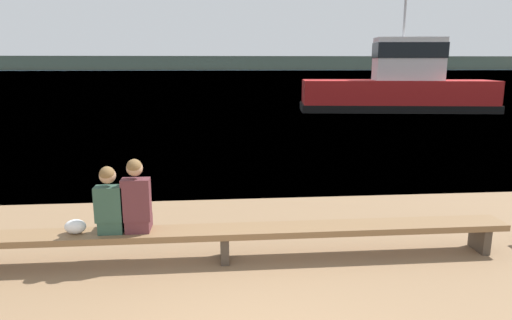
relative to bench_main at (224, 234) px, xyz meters
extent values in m
plane|color=teal|center=(-0.04, 122.98, -0.40)|extent=(240.00, 240.00, 0.00)
cube|color=#424738|center=(-0.04, 172.09, 2.12)|extent=(600.00, 12.00, 5.04)
cube|color=brown|center=(0.00, 0.00, 0.03)|extent=(8.34, 0.49, 0.09)
cube|color=#42382D|center=(3.87, 0.00, -0.21)|extent=(0.12, 0.42, 0.39)
cube|color=#42382D|center=(0.00, 0.00, -0.21)|extent=(0.12, 0.42, 0.39)
cube|color=#2D4C3D|center=(-1.57, 0.09, 0.17)|extent=(0.33, 0.41, 0.18)
cube|color=#2D4C3D|center=(-1.57, -0.02, 0.50)|extent=(0.38, 0.22, 0.49)
sphere|color=tan|center=(-1.57, -0.02, 0.90)|extent=(0.22, 0.22, 0.22)
sphere|color=brown|center=(-1.57, -0.04, 0.93)|extent=(0.21, 0.21, 0.21)
cube|color=#56282D|center=(-1.21, 0.09, 0.17)|extent=(0.33, 0.41, 0.18)
cube|color=#56282D|center=(-1.21, -0.02, 0.55)|extent=(0.38, 0.22, 0.59)
sphere|color=tan|center=(-1.21, -0.02, 1.00)|extent=(0.22, 0.22, 0.22)
sphere|color=brown|center=(-1.21, -0.04, 1.03)|extent=(0.20, 0.20, 0.20)
ellipsoid|color=white|center=(-2.06, 0.00, 0.18)|extent=(0.29, 0.21, 0.20)
cube|color=#A81919|center=(10.49, 19.69, 0.49)|extent=(11.14, 4.14, 1.79)
cube|color=black|center=(10.49, 19.69, -0.19)|extent=(11.37, 4.27, 0.43)
cube|color=silver|center=(11.03, 19.62, 2.59)|extent=(3.99, 2.12, 2.39)
cube|color=black|center=(11.03, 19.62, 3.06)|extent=(4.07, 2.19, 0.86)
cylinder|color=#B2B2B7|center=(10.65, 19.67, 5.46)|extent=(0.14, 0.14, 3.35)
camera|label=1|loc=(-0.11, -6.18, 2.41)|focal=32.00mm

